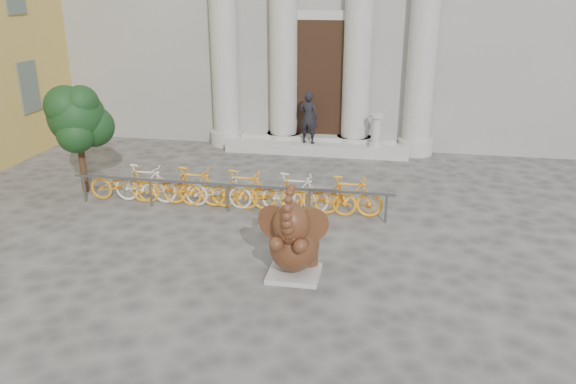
% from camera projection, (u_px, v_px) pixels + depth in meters
% --- Properties ---
extents(ground, '(80.00, 80.00, 0.00)m').
position_uv_depth(ground, '(247.00, 294.00, 10.06)').
color(ground, '#474442').
rests_on(ground, ground).
extents(entrance_steps, '(6.00, 1.20, 0.36)m').
position_uv_depth(entrance_steps, '(317.00, 147.00, 18.68)').
color(entrance_steps, '#A8A59E').
rests_on(entrance_steps, ground).
extents(elephant_statue, '(1.31, 1.44, 1.96)m').
position_uv_depth(elephant_statue, '(294.00, 243.00, 10.42)').
color(elephant_statue, '#A8A59E').
rests_on(elephant_statue, ground).
extents(bike_rack, '(8.00, 0.53, 1.00)m').
position_uv_depth(bike_rack, '(230.00, 189.00, 13.82)').
color(bike_rack, slate).
rests_on(bike_rack, ground).
extents(tree, '(1.66, 1.51, 2.87)m').
position_uv_depth(tree, '(77.00, 118.00, 14.42)').
color(tree, '#332114').
rests_on(tree, ground).
extents(pedestrian, '(0.69, 0.53, 1.70)m').
position_uv_depth(pedestrian, '(308.00, 117.00, 18.14)').
color(pedestrian, black).
rests_on(pedestrian, entrance_steps).
extents(balustrade_post, '(0.43, 0.43, 1.05)m').
position_uv_depth(balustrade_post, '(376.00, 132.00, 17.85)').
color(balustrade_post, '#A8A59E').
rests_on(balustrade_post, entrance_steps).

